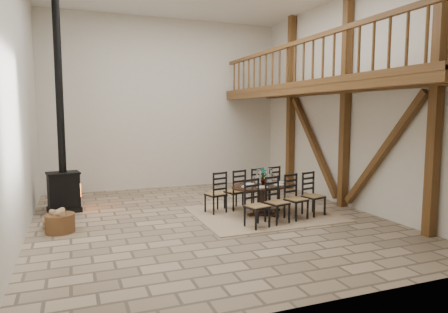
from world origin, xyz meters
name	(u,v)px	position (x,y,z in m)	size (l,w,h in m)	color
ground	(209,219)	(0.00, 0.00, 0.00)	(8.00, 8.00, 0.00)	tan
room_shell	(262,76)	(1.19, 0.00, 3.01)	(7.02, 8.02, 5.01)	beige
rug	(264,214)	(1.26, -0.03, 0.01)	(3.00, 2.50, 0.02)	tan
dining_table	(264,199)	(1.26, -0.03, 0.35)	(2.39, 2.25, 1.05)	black
wood_stove	(62,163)	(-2.87, 1.82, 1.11)	(0.78, 0.64, 5.00)	black
log_basket	(60,222)	(-2.92, 0.14, 0.19)	(0.54, 0.54, 0.44)	brown
log_stack	(51,223)	(-3.09, 0.52, 0.10)	(0.32, 0.24, 0.20)	tan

